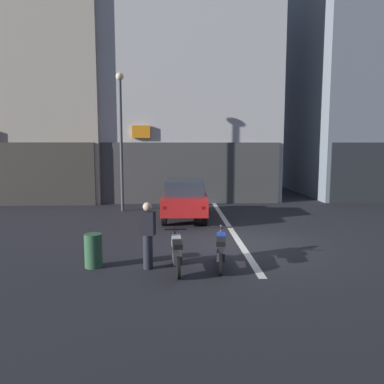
{
  "coord_description": "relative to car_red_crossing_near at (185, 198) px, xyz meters",
  "views": [
    {
      "loc": [
        -1.98,
        -11.22,
        3.04
      ],
      "look_at": [
        -1.43,
        2.0,
        1.4
      ],
      "focal_mm": 35.08,
      "sensor_mm": 36.0,
      "label": 1
    }
  ],
  "objects": [
    {
      "name": "ground_plane",
      "position": [
        1.63,
        -4.16,
        -0.89
      ],
      "size": [
        120.0,
        120.0,
        0.0
      ],
      "primitive_type": "plane",
      "color": "#232328"
    },
    {
      "name": "building_mid_block",
      "position": [
        -0.18,
        8.68,
        5.71
      ],
      "size": [
        10.93,
        9.13,
        13.21
      ],
      "color": "silver",
      "rests_on": "ground"
    },
    {
      "name": "building_far_right",
      "position": [
        12.23,
        8.69,
        8.37
      ],
      "size": [
        9.35,
        9.5,
        18.55
      ],
      "color": "gray",
      "rests_on": "ground"
    },
    {
      "name": "building_corner_left",
      "position": [
        -9.64,
        8.69,
        8.76
      ],
      "size": [
        10.72,
        9.81,
        19.31
      ],
      "color": "#B2A893",
      "rests_on": "ground"
    },
    {
      "name": "person_by_motorcycles",
      "position": [
        -1.06,
        -6.32,
        -0.03
      ],
      "size": [
        0.4,
        0.3,
        1.67
      ],
      "color": "#23232D",
      "rests_on": "ground"
    },
    {
      "name": "trash_bin",
      "position": [
        -2.44,
        -6.13,
        -0.46
      ],
      "size": [
        0.44,
        0.44,
        0.85
      ],
      "primitive_type": "cylinder",
      "color": "#2D5938",
      "rests_on": "ground"
    },
    {
      "name": "lane_centre_line",
      "position": [
        1.63,
        1.84,
        -0.88
      ],
      "size": [
        0.2,
        18.0,
        0.01
      ],
      "primitive_type": "cube",
      "color": "silver",
      "rests_on": "ground"
    },
    {
      "name": "motorcycle_blue_row_left_mid",
      "position": [
        0.76,
        -6.26,
        -0.43
      ],
      "size": [
        0.55,
        1.67,
        0.98
      ],
      "color": "black",
      "rests_on": "ground"
    },
    {
      "name": "car_red_crossing_near",
      "position": [
        0.0,
        0.0,
        0.0
      ],
      "size": [
        1.9,
        4.16,
        1.64
      ],
      "color": "black",
      "rests_on": "ground"
    },
    {
      "name": "motorcycle_white_row_leftmost",
      "position": [
        -0.35,
        -6.47,
        -0.43
      ],
      "size": [
        0.55,
        1.67,
        0.98
      ],
      "color": "black",
      "rests_on": "ground"
    },
    {
      "name": "street_lamp",
      "position": [
        -2.88,
        2.11,
        2.99
      ],
      "size": [
        0.36,
        0.36,
        6.3
      ],
      "color": "#47474C",
      "rests_on": "ground"
    }
  ]
}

